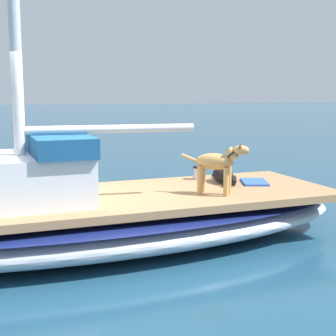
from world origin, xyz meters
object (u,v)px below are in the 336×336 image
object	(u,v)px
dog_black	(224,176)
deck_towel	(254,182)
deck_winch	(198,173)
sailboat_main	(94,221)
dog_tan	(218,163)

from	to	relation	value
dog_black	deck_towel	xyz separation A→B (m)	(-0.11, -0.45, -0.09)
dog_black	deck_winch	size ratio (longest dim) A/B	4.52
deck_towel	dog_black	bearing A→B (deg)	76.62
sailboat_main	deck_winch	bearing A→B (deg)	-61.00
sailboat_main	deck_towel	bearing A→B (deg)	-79.69
dog_black	dog_tan	distance (m)	0.92
sailboat_main	dog_black	bearing A→B (deg)	-74.58
dog_black	dog_tan	size ratio (longest dim) A/B	1.18
sailboat_main	dog_tan	size ratio (longest dim) A/B	9.28
deck_winch	dog_tan	bearing A→B (deg)	175.79
sailboat_main	deck_towel	world-z (taller)	deck_towel
sailboat_main	deck_towel	xyz separation A→B (m)	(0.45, -2.45, 0.34)
sailboat_main	deck_towel	distance (m)	2.51
dog_tan	deck_towel	xyz separation A→B (m)	(0.67, -0.82, -0.41)
sailboat_main	deck_winch	world-z (taller)	deck_winch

